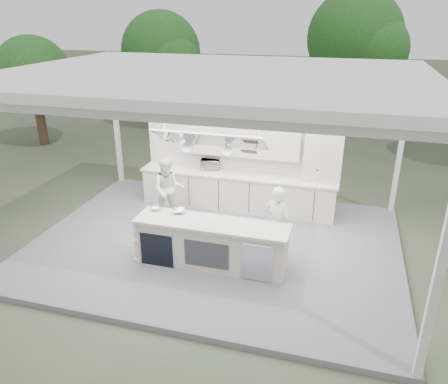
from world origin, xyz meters
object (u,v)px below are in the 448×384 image
(head_chef, at_px, (277,224))
(demo_island, at_px, (211,244))
(back_counter, at_px, (237,191))
(sous_chef, at_px, (169,190))

(head_chef, bearing_deg, demo_island, 43.06)
(back_counter, bearing_deg, demo_island, -86.37)
(demo_island, xyz_separation_m, head_chef, (1.23, 0.57, 0.34))
(back_counter, height_order, sous_chef, sous_chef)
(head_chef, distance_m, sous_chef, 3.06)
(demo_island, height_order, sous_chef, sous_chef)
(back_counter, height_order, head_chef, head_chef)
(head_chef, bearing_deg, sous_chef, -3.58)
(head_chef, xyz_separation_m, sous_chef, (-2.84, 1.13, -0.02))
(demo_island, xyz_separation_m, sous_chef, (-1.61, 1.71, 0.32))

